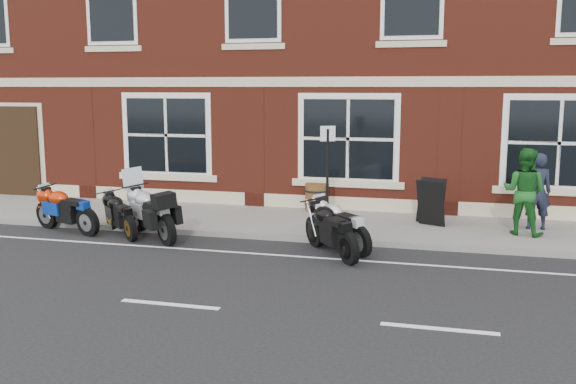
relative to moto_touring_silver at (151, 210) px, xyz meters
name	(u,v)px	position (x,y,z in m)	size (l,w,h in m)	color
ground	(235,255)	(2.25, -0.96, -0.61)	(80.00, 80.00, 0.00)	black
sidewalk	(275,221)	(2.25, 2.04, -0.55)	(30.00, 3.00, 0.12)	slate
kerb	(256,236)	(2.25, 0.46, -0.55)	(30.00, 0.16, 0.12)	slate
pub_building	(334,5)	(2.25, 9.54, 5.39)	(24.00, 12.00, 12.00)	maroon
moto_touring_silver	(151,210)	(0.00, 0.00, 0.00)	(1.80, 1.59, 1.49)	black
moto_sport_red	(66,208)	(-2.14, 0.05, -0.07)	(2.01, 0.82, 0.94)	black
moto_sport_black	(121,213)	(-0.78, 0.06, -0.11)	(1.47, 1.41, 0.86)	black
moto_sport_silver	(340,223)	(4.16, 0.07, -0.07)	(1.52, 1.56, 0.92)	black
moto_naked_black	(331,227)	(4.09, -0.44, -0.06)	(1.38, 1.77, 0.95)	black
pedestrian_left	(537,191)	(8.20, 2.44, 0.37)	(0.63, 0.41, 1.72)	black
pedestrian_right	(524,192)	(7.86, 1.81, 0.45)	(0.91, 0.71, 1.88)	#17511B
a_board_sign	(431,202)	(5.90, 2.34, 0.05)	(0.64, 0.43, 1.07)	black
barrel_planter	(317,197)	(3.00, 3.34, -0.13)	(0.64, 0.64, 0.71)	#422A11
parking_sign	(327,171)	(3.71, 1.05, 0.86)	(0.31, 0.15, 2.32)	black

